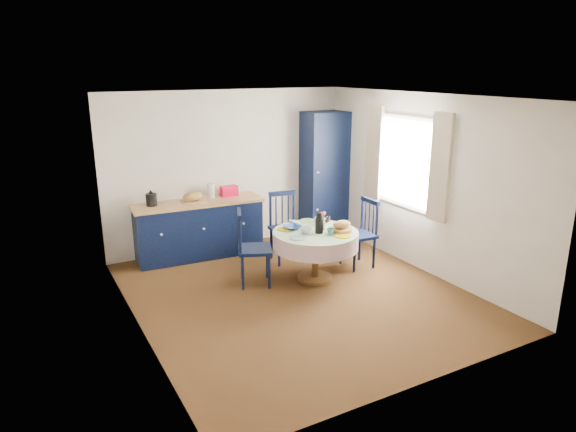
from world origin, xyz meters
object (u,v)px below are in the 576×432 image
at_px(mug_b, 330,232).
at_px(mug_c, 326,219).
at_px(dining_table, 316,240).
at_px(cobalt_bowl, 292,227).
at_px(kitchen_counter, 199,228).
at_px(chair_right, 360,233).
at_px(pantry_cabinet, 324,174).
at_px(chair_left, 252,247).
at_px(mug_d, 292,223).
at_px(mug_a, 305,230).
at_px(chair_far, 286,227).

distance_m(mug_b, mug_c, 0.56).
height_order(dining_table, cobalt_bowl, dining_table).
distance_m(kitchen_counter, mug_c, 2.01).
height_order(kitchen_counter, chair_right, kitchen_counter).
bearing_deg(kitchen_counter, pantry_cabinet, 4.30).
relative_size(chair_left, mug_b, 10.77).
relative_size(mug_b, mug_d, 1.07).
bearing_deg(kitchen_counter, mug_d, -50.94).
bearing_deg(mug_c, chair_right, -16.72).
bearing_deg(mug_b, mug_a, 141.82).
distance_m(chair_right, mug_b, 0.86).
bearing_deg(mug_a, mug_c, 29.82).
xyz_separation_m(kitchen_counter, dining_table, (1.09, -1.66, 0.13)).
distance_m(pantry_cabinet, mug_b, 2.24).
relative_size(chair_far, mug_b, 10.92).
bearing_deg(dining_table, mug_a, -178.22).
distance_m(mug_a, mug_d, 0.38).
bearing_deg(chair_right, kitchen_counter, -126.79).
bearing_deg(mug_c, kitchen_counter, 136.26).
height_order(kitchen_counter, dining_table, kitchen_counter).
height_order(kitchen_counter, chair_far, kitchen_counter).
bearing_deg(mug_a, cobalt_bowl, 104.42).
relative_size(chair_left, chair_far, 0.99).
bearing_deg(mug_a, pantry_cabinet, 51.00).
height_order(mug_c, cobalt_bowl, mug_c).
bearing_deg(chair_right, chair_left, -93.91).
bearing_deg(mug_c, mug_a, -150.18).
xyz_separation_m(chair_right, mug_c, (-0.50, 0.15, 0.24)).
bearing_deg(mug_d, mug_c, -9.64).
distance_m(mug_d, cobalt_bowl, 0.15).
relative_size(pantry_cabinet, mug_c, 17.52).
bearing_deg(chair_right, mug_c, -105.33).
bearing_deg(mug_b, chair_far, 94.64).
xyz_separation_m(pantry_cabinet, dining_table, (-1.21, -1.70, -0.48)).
bearing_deg(dining_table, mug_d, 114.22).
height_order(mug_c, mug_d, mug_c).
relative_size(mug_d, cobalt_bowl, 0.38).
xyz_separation_m(dining_table, chair_far, (0.00, 0.87, -0.06)).
height_order(chair_left, mug_b, chair_left).
xyz_separation_m(dining_table, mug_a, (-0.17, -0.01, 0.16)).
xyz_separation_m(chair_far, mug_a, (-0.17, -0.87, 0.22)).
bearing_deg(chair_far, chair_left, -137.36).
distance_m(mug_c, mug_d, 0.52).
relative_size(chair_far, mug_a, 9.33).
relative_size(kitchen_counter, cobalt_bowl, 8.54).
bearing_deg(kitchen_counter, chair_far, -32.59).
xyz_separation_m(chair_left, mug_b, (0.92, -0.50, 0.22)).
height_order(chair_left, chair_right, chair_left).
xyz_separation_m(kitchen_counter, cobalt_bowl, (0.86, -1.42, 0.27)).
xyz_separation_m(chair_far, chair_right, (0.84, -0.73, -0.02)).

